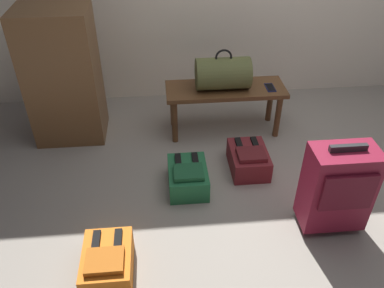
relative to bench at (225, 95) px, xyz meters
The scene contains 9 objects.
ground_plane 1.00m from the bench, 67.39° to the right, with size 6.60×6.60×0.00m, color gray.
bench is the anchor object (origin of this frame).
duffel_bag_olive 0.20m from the bench, behind, with size 0.44×0.26×0.34m.
cell_phone 0.38m from the bench, ahead, with size 0.07×0.14×0.01m.
suitcase_upright_burgundy 1.28m from the bench, 66.71° to the right, with size 0.40×0.26×0.65m.
backpack_green 0.86m from the bench, 117.81° to the right, with size 0.28×0.38×0.21m.
backpack_orange 1.71m from the bench, 122.37° to the right, with size 0.28×0.38×0.21m.
backpack_maroon 0.63m from the bench, 79.32° to the right, with size 0.28×0.38×0.21m.
side_cabinet 1.34m from the bench, behind, with size 0.56×0.44×1.10m.
Camera 1 is at (-0.91, -2.01, 1.97)m, focal length 36.59 mm.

